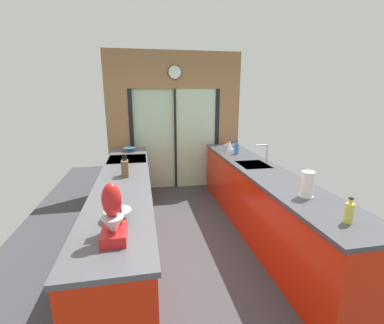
# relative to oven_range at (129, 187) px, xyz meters

# --- Properties ---
(ground_plane) EXTENTS (5.04, 7.60, 0.02)m
(ground_plane) POSITION_rel_oven_range_xyz_m (0.91, -0.65, -0.47)
(ground_plane) COLOR #38383D
(back_wall_unit) EXTENTS (2.64, 0.12, 2.70)m
(back_wall_unit) POSITION_rel_oven_range_xyz_m (0.91, 1.15, 1.07)
(back_wall_unit) COLOR olive
(back_wall_unit) RESTS_ON ground_plane
(left_counter_run) EXTENTS (0.62, 3.80, 0.92)m
(left_counter_run) POSITION_rel_oven_range_xyz_m (-0.00, -1.12, 0.01)
(left_counter_run) COLOR red
(left_counter_run) RESTS_ON ground_plane
(right_counter_run) EXTENTS (0.62, 3.80, 0.92)m
(right_counter_run) POSITION_rel_oven_range_xyz_m (1.82, -0.95, 0.01)
(right_counter_run) COLOR red
(right_counter_run) RESTS_ON ground_plane
(sink_faucet) EXTENTS (0.19, 0.02, 0.29)m
(sink_faucet) POSITION_rel_oven_range_xyz_m (1.97, -0.70, 0.65)
(sink_faucet) COLOR #B7BABC
(sink_faucet) RESTS_ON right_counter_run
(oven_range) EXTENTS (0.60, 0.60, 0.92)m
(oven_range) POSITION_rel_oven_range_xyz_m (0.00, 0.00, 0.00)
(oven_range) COLOR #B7BABC
(oven_range) RESTS_ON ground_plane
(mixing_bowl_near) EXTENTS (0.22, 0.22, 0.08)m
(mixing_bowl_near) POSITION_rel_oven_range_xyz_m (0.02, -2.12, 0.51)
(mixing_bowl_near) COLOR gray
(mixing_bowl_near) RESTS_ON left_counter_run
(mixing_bowl_far) EXTENTS (0.21, 0.21, 0.07)m
(mixing_bowl_far) POSITION_rel_oven_range_xyz_m (0.02, 0.54, 0.50)
(mixing_bowl_far) COLOR teal
(mixing_bowl_far) RESTS_ON left_counter_run
(knife_block) EXTENTS (0.08, 0.14, 0.28)m
(knife_block) POSITION_rel_oven_range_xyz_m (0.02, -0.94, 0.57)
(knife_block) COLOR brown
(knife_block) RESTS_ON left_counter_run
(stand_mixer) EXTENTS (0.17, 0.27, 0.42)m
(stand_mixer) POSITION_rel_oven_range_xyz_m (0.02, -2.43, 0.63)
(stand_mixer) COLOR red
(stand_mixer) RESTS_ON left_counter_run
(kettle) EXTENTS (0.24, 0.15, 0.19)m
(kettle) POSITION_rel_oven_range_xyz_m (1.80, 0.37, 0.55)
(kettle) COLOR #B7BABC
(kettle) RESTS_ON right_counter_run
(soap_bottle_near) EXTENTS (0.07, 0.07, 0.21)m
(soap_bottle_near) POSITION_rel_oven_range_xyz_m (1.80, -2.52, 0.55)
(soap_bottle_near) COLOR #D1CC4C
(soap_bottle_near) RESTS_ON right_counter_run
(soap_bottle_far) EXTENTS (0.07, 0.07, 0.23)m
(soap_bottle_far) POSITION_rel_oven_range_xyz_m (1.80, 0.00, 0.56)
(soap_bottle_far) COLOR #286BB7
(soap_bottle_far) RESTS_ON right_counter_run
(paper_towel_roll) EXTENTS (0.14, 0.14, 0.29)m
(paper_towel_roll) POSITION_rel_oven_range_xyz_m (1.80, -1.97, 0.59)
(paper_towel_roll) COLOR #B7BABC
(paper_towel_roll) RESTS_ON right_counter_run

